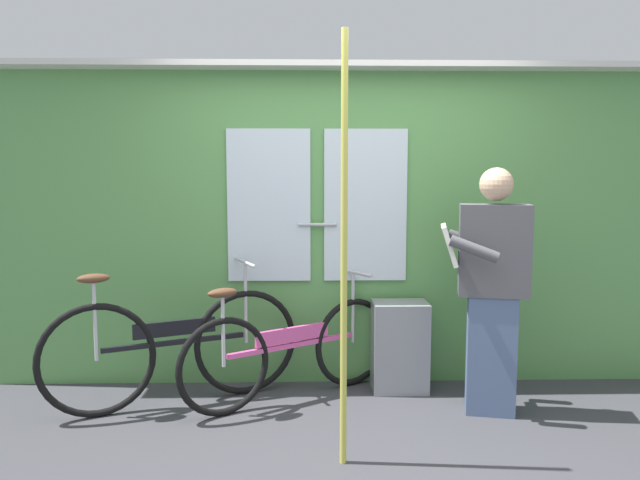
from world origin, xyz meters
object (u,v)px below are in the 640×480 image
at_px(passenger_reading_newspaper, 491,286).
at_px(bicycle_leaning_behind, 291,350).
at_px(bicycle_near_door, 174,348).
at_px(handrail_pole, 344,254).
at_px(trash_bin_by_wall, 400,346).

bearing_deg(passenger_reading_newspaper, bicycle_leaning_behind, 0.35).
height_order(bicycle_near_door, passenger_reading_newspaper, passenger_reading_newspaper).
relative_size(bicycle_near_door, bicycle_leaning_behind, 1.12).
height_order(bicycle_leaning_behind, passenger_reading_newspaper, passenger_reading_newspaper).
bearing_deg(handrail_pole, bicycle_near_door, 141.85).
bearing_deg(trash_bin_by_wall, passenger_reading_newspaper, -39.88).
height_order(passenger_reading_newspaper, handrail_pole, handrail_pole).
relative_size(bicycle_leaning_behind, passenger_reading_newspaper, 0.90).
bearing_deg(trash_bin_by_wall, bicycle_leaning_behind, -167.53).
xyz_separation_m(bicycle_near_door, passenger_reading_newspaper, (2.07, -0.18, 0.45)).
relative_size(bicycle_leaning_behind, handrail_pole, 0.63).
bearing_deg(bicycle_leaning_behind, bicycle_near_door, 153.62).
relative_size(bicycle_near_door, trash_bin_by_wall, 2.51).
bearing_deg(bicycle_near_door, handrail_pole, -61.44).
bearing_deg(handrail_pole, bicycle_leaning_behind, 107.86).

